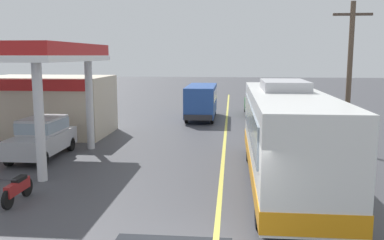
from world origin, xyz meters
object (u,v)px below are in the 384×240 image
(coach_bus_main, at_px, (286,138))
(minibus_opposing_lane, at_px, (201,99))
(car_at_pump, at_px, (42,135))
(motorcycle_parked_forecourt, at_px, (18,189))
(car_trailing_behind_bus, at_px, (256,101))

(coach_bus_main, relative_size, minibus_opposing_lane, 1.80)
(car_at_pump, relative_size, minibus_opposing_lane, 0.69)
(motorcycle_parked_forecourt, bearing_deg, minibus_opposing_lane, 76.00)
(coach_bus_main, height_order, car_at_pump, coach_bus_main)
(minibus_opposing_lane, bearing_deg, motorcycle_parked_forecourt, -104.00)
(motorcycle_parked_forecourt, bearing_deg, coach_bus_main, 16.95)
(car_trailing_behind_bus, bearing_deg, motorcycle_parked_forecourt, -112.39)
(coach_bus_main, xyz_separation_m, car_at_pump, (-10.46, 3.09, -0.71))
(motorcycle_parked_forecourt, xyz_separation_m, car_trailing_behind_bus, (8.58, 20.83, 0.57))
(minibus_opposing_lane, bearing_deg, car_at_pump, -117.21)
(coach_bus_main, bearing_deg, motorcycle_parked_forecourt, -163.05)
(coach_bus_main, distance_m, car_trailing_behind_bus, 18.22)
(car_at_pump, bearing_deg, car_trailing_behind_bus, 55.41)
(car_at_pump, relative_size, car_trailing_behind_bus, 1.00)
(car_trailing_behind_bus, bearing_deg, minibus_opposing_lane, -145.61)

